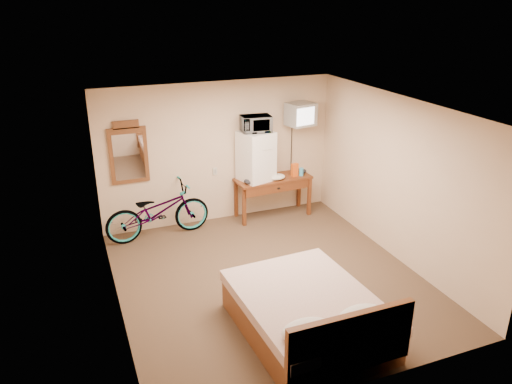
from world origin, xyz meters
TOP-DOWN VIEW (x-y plane):
  - room at (-0.00, 0.00)m, footprint 4.60×4.64m
  - desk at (0.94, 2.00)m, footprint 1.41×0.61m
  - mini_fridge at (0.61, 2.06)m, footprint 0.65×0.64m
  - microwave at (0.61, 2.06)m, footprint 0.54×0.40m
  - snack_bag at (1.33, 1.96)m, footprint 0.13×0.09m
  - blue_cup at (1.46, 1.94)m, footprint 0.08×0.08m
  - cloth_cream at (0.95, 1.92)m, footprint 0.32×0.25m
  - cloth_dark_a at (0.46, 1.89)m, footprint 0.27×0.21m
  - cloth_dark_b at (1.52, 2.06)m, footprint 0.18×0.15m
  - crt_television at (1.44, 2.02)m, footprint 0.53×0.61m
  - wall_mirror at (-1.55, 2.27)m, footprint 0.62×0.04m
  - bicycle at (-1.20, 1.95)m, footprint 1.81×0.75m
  - bed at (-0.06, -1.38)m, footprint 1.57×2.03m

SIDE VIEW (x-z plane):
  - bed at x=-0.06m, z-range -0.15..0.75m
  - bicycle at x=-1.20m, z-range 0.00..0.93m
  - desk at x=0.94m, z-range 0.26..1.01m
  - cloth_dark_b at x=1.52m, z-range 0.75..0.83m
  - cloth_cream at x=0.95m, z-range 0.75..0.85m
  - cloth_dark_a at x=0.46m, z-range 0.75..0.85m
  - blue_cup at x=1.46m, z-range 0.75..0.90m
  - snack_bag at x=1.33m, z-range 0.75..0.99m
  - mini_fridge at x=0.61m, z-range 0.75..1.63m
  - room at x=0.00m, z-range 0.00..2.50m
  - wall_mirror at x=-1.55m, z-range 0.90..1.95m
  - microwave at x=0.61m, z-range 1.63..1.91m
  - crt_television at x=1.44m, z-range 1.68..2.08m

